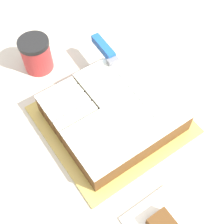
# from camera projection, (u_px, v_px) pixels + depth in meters

# --- Properties ---
(ground_plane) EXTENTS (8.00, 8.00, 0.00)m
(ground_plane) POSITION_uv_depth(u_px,v_px,m) (125.00, 208.00, 1.60)
(ground_plane) COLOR #9E9384
(countertop) EXTENTS (1.40, 1.10, 0.92)m
(countertop) POSITION_uv_depth(u_px,v_px,m) (129.00, 173.00, 1.21)
(countertop) COLOR beige
(countertop) RESTS_ON ground_plane
(cake_board) EXTENTS (0.33, 0.34, 0.01)m
(cake_board) POSITION_uv_depth(u_px,v_px,m) (112.00, 119.00, 0.80)
(cake_board) COLOR gold
(cake_board) RESTS_ON countertop
(cake) EXTENTS (0.27, 0.28, 0.06)m
(cake) POSITION_uv_depth(u_px,v_px,m) (114.00, 112.00, 0.78)
(cake) COLOR brown
(cake) RESTS_ON cake_board
(knife) EXTENTS (0.30, 0.04, 0.02)m
(knife) POSITION_uv_depth(u_px,v_px,m) (112.00, 58.00, 0.82)
(knife) COLOR silver
(knife) RESTS_ON cake
(coffee_cup) EXTENTS (0.09, 0.09, 0.10)m
(coffee_cup) POSITION_uv_depth(u_px,v_px,m) (36.00, 54.00, 0.87)
(coffee_cup) COLOR #B23333
(coffee_cup) RESTS_ON countertop
(brownie) EXTENTS (0.05, 0.05, 0.03)m
(brownie) POSITION_uv_depth(u_px,v_px,m) (162.00, 224.00, 0.64)
(brownie) COLOR brown
(brownie) RESTS_ON paper_napkin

